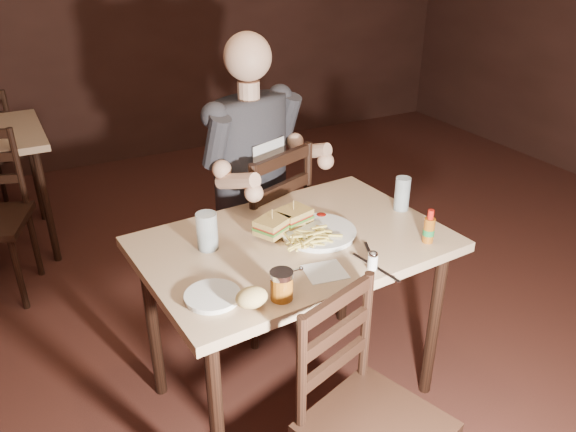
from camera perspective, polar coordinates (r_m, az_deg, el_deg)
name	(u,v)px	position (r m, az deg, el deg)	size (l,w,h in m)	color
room_shell	(419,83)	(1.87, 13.18, 13.04)	(7.00, 7.00, 7.00)	black
main_table	(294,259)	(2.20, 0.60, -4.38)	(1.21, 0.86, 0.77)	tan
chair_far	(252,236)	(2.78, -3.69, -2.02)	(0.45, 0.49, 0.97)	black
chair_near	(376,428)	(1.92, 8.95, -20.50)	(0.39, 0.43, 0.85)	black
diner	(256,143)	(2.55, -3.22, 7.42)	(0.55, 0.43, 0.96)	#2B2A2F
dinner_plate	(318,233)	(2.19, 3.08, -1.74)	(0.29, 0.29, 0.02)	white
sandwich_left	(293,211)	(2.22, 0.56, 0.50)	(0.13, 0.11, 0.11)	tan
sandwich_right	(272,221)	(2.15, -1.61, -0.49)	(0.12, 0.10, 0.10)	tan
fries_pile	(310,235)	(2.12, 2.22, -1.99)	(0.24, 0.17, 0.04)	#EFD65C
ketchup_dollop	(321,215)	(2.30, 3.40, 0.13)	(0.04, 0.04, 0.01)	maroon
glass_left	(207,231)	(2.09, -8.22, -1.54)	(0.08, 0.08, 0.14)	silver
glass_right	(402,194)	(2.41, 11.52, 2.23)	(0.06, 0.06, 0.15)	silver
hot_sauce	(429,226)	(2.18, 14.16, -1.01)	(0.04, 0.04, 0.13)	#88460F
salt_shaker	(373,261)	(1.99, 8.60, -4.50)	(0.04, 0.04, 0.06)	white
syrup_dispenser	(282,285)	(1.80, -0.66, -7.05)	(0.08, 0.08, 0.10)	#88460F
napkin	(325,272)	(1.96, 3.77, -5.66)	(0.14, 0.13, 0.00)	white
knife	(376,268)	(2.00, 8.88, -5.20)	(0.01, 0.23, 0.01)	silver
fork	(370,254)	(2.08, 8.33, -3.83)	(0.01, 0.17, 0.01)	silver
side_plate	(213,297)	(1.84, -7.67, -8.17)	(0.18, 0.18, 0.01)	white
bread_roll	(252,297)	(1.76, -3.72, -8.26)	(0.10, 0.09, 0.06)	tan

